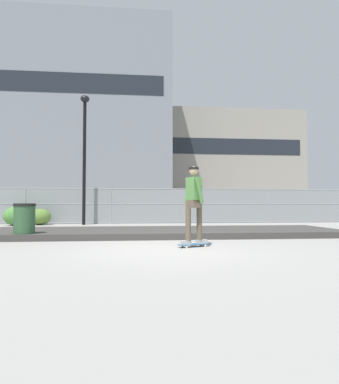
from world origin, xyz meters
TOP-DOWN VIEW (x-y plane):
  - ground_plane at (0.00, 0.00)m, footprint 120.00×120.00m
  - gravel_berm at (0.00, 3.38)m, footprint 11.72×3.20m
  - skateboard at (0.60, 0.34)m, footprint 0.82×0.49m
  - skater at (0.60, 0.34)m, footprint 0.70×0.62m
  - chain_fence at (0.00, 9.68)m, footprint 21.44×0.06m
  - street_lamp at (-3.38, 8.89)m, footprint 0.44×0.44m
  - parked_car_near at (-5.31, 12.05)m, footprint 4.44×2.03m
  - parked_car_mid at (0.42, 12.10)m, footprint 4.54×2.24m
  - library_building at (-10.67, 39.79)m, footprint 28.32×15.17m
  - office_block at (11.06, 47.28)m, footprint 30.25×11.58m
  - shrub_left at (-6.42, 8.53)m, footprint 1.18×0.96m
  - shrub_center at (-5.48, 8.99)m, footprint 1.03×0.84m
  - trash_bin at (-3.87, 2.13)m, footprint 0.59×0.59m

SIDE VIEW (x-z plane):
  - ground_plane at x=0.00m, z-range 0.00..0.00m
  - skateboard at x=0.60m, z-range 0.02..0.09m
  - gravel_berm at x=0.00m, z-range 0.00..0.19m
  - shrub_center at x=-5.48m, z-range 0.00..0.79m
  - shrub_left at x=-6.42m, z-range 0.00..0.91m
  - trash_bin at x=-3.87m, z-range 0.00..1.03m
  - parked_car_near at x=-5.31m, z-range 0.01..1.67m
  - parked_car_mid at x=0.42m, z-range 0.01..1.67m
  - chain_fence at x=0.00m, z-range 0.01..1.86m
  - skater at x=0.60m, z-range 0.20..2.04m
  - street_lamp at x=-3.38m, z-range 0.82..7.24m
  - office_block at x=11.06m, z-range 0.00..16.22m
  - library_building at x=-10.67m, z-range 0.00..25.49m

